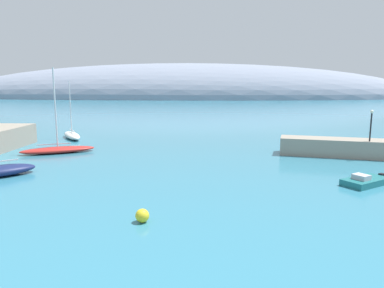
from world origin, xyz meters
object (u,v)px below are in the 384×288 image
object	(u,v)px
motorboat_teal_foreground	(365,181)
mooring_buoy_yellow	(142,216)
harbor_lamp_post	(371,122)
sailboat_white_mid_mooring	(72,135)
sailboat_red_near_shore	(58,149)

from	to	relation	value
motorboat_teal_foreground	mooring_buoy_yellow	bearing A→B (deg)	-6.66
harbor_lamp_post	sailboat_white_mid_mooring	bearing A→B (deg)	160.95
motorboat_teal_foreground	mooring_buoy_yellow	distance (m)	18.79
harbor_lamp_post	mooring_buoy_yellow	bearing A→B (deg)	-138.16
motorboat_teal_foreground	mooring_buoy_yellow	size ratio (longest dim) A/B	5.38
mooring_buoy_yellow	harbor_lamp_post	xyz separation A→B (m)	(21.07, 18.87, 3.71)
sailboat_red_near_shore	sailboat_white_mid_mooring	xyz separation A→B (m)	(-2.59, 11.12, 0.04)
motorboat_teal_foreground	sailboat_red_near_shore	bearing A→B (deg)	-56.00
sailboat_red_near_shore	mooring_buoy_yellow	distance (m)	24.99
motorboat_teal_foreground	harbor_lamp_post	xyz separation A→B (m)	(4.49, 10.04, 3.81)
sailboat_white_mid_mooring	harbor_lamp_post	world-z (taller)	sailboat_white_mid_mooring
motorboat_teal_foreground	harbor_lamp_post	distance (m)	11.64
motorboat_teal_foreground	mooring_buoy_yellow	xyz separation A→B (m)	(-16.58, -8.83, 0.10)
sailboat_red_near_shore	harbor_lamp_post	bearing A→B (deg)	-28.33
sailboat_white_mid_mooring	sailboat_red_near_shore	bearing A→B (deg)	160.99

